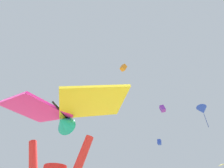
% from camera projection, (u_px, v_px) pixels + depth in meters
% --- Properties ---
extents(held_stunt_kite, '(1.70, 1.14, 0.40)m').
position_uv_depth(held_stunt_kite, '(63.00, 111.00, 2.25)').
color(held_stunt_kite, black).
extents(distant_kite_blue_mid_left, '(0.65, 0.66, 0.98)m').
position_uv_depth(distant_kite_blue_mid_left, '(159.00, 142.00, 30.34)').
color(distant_kite_blue_mid_left, blue).
extents(distant_kite_purple_low_right, '(1.34, 1.25, 1.54)m').
position_uv_depth(distant_kite_purple_low_right, '(162.00, 109.00, 33.74)').
color(distant_kite_purple_low_right, purple).
extents(distant_kite_white_low_left, '(0.56, 0.56, 0.14)m').
position_uv_depth(distant_kite_white_low_left, '(81.00, 102.00, 20.90)').
color(distant_kite_white_low_left, white).
extents(distant_kite_orange_overhead_distant, '(0.92, 0.94, 1.16)m').
position_uv_depth(distant_kite_orange_overhead_distant, '(123.00, 68.00, 24.30)').
color(distant_kite_orange_overhead_distant, orange).
extents(distant_kite_yellow_far_center, '(0.78, 0.77, 0.34)m').
position_uv_depth(distant_kite_yellow_far_center, '(222.00, 165.00, 24.87)').
color(distant_kite_yellow_far_center, yellow).
extents(distant_kite_blue_high_left, '(1.46, 1.60, 3.02)m').
position_uv_depth(distant_kite_blue_high_left, '(202.00, 110.00, 23.08)').
color(distant_kite_blue_high_left, blue).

